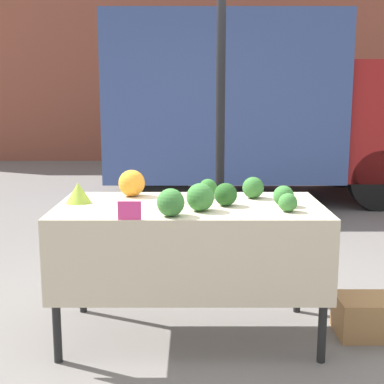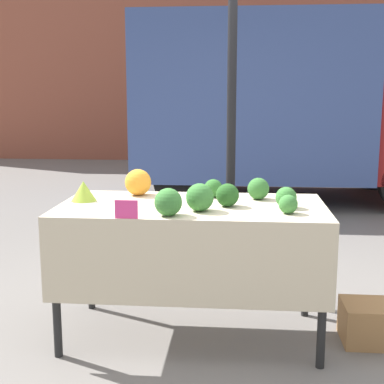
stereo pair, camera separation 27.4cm
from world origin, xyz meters
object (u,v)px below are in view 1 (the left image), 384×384
(orange_cauliflower, at_px, (134,183))
(price_sign, at_px, (132,210))
(parked_truck, at_px, (253,104))
(produce_crate, at_px, (370,317))

(orange_cauliflower, distance_m, price_sign, 0.70)
(parked_truck, bearing_deg, produce_crate, -86.71)
(price_sign, relative_size, produce_crate, 0.32)
(price_sign, bearing_deg, produce_crate, 15.33)
(orange_cauliflower, xyz_separation_m, produce_crate, (1.57, -0.28, -0.84))
(parked_truck, xyz_separation_m, produce_crate, (0.28, -4.79, -1.29))
(parked_truck, distance_m, produce_crate, 4.96)
(parked_truck, xyz_separation_m, price_sign, (-1.23, -5.20, -0.48))
(orange_cauliflower, height_order, produce_crate, orange_cauliflower)
(produce_crate, bearing_deg, orange_cauliflower, 169.69)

